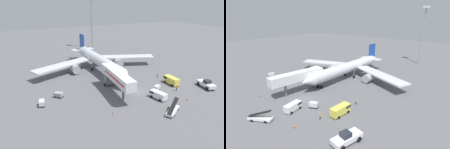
# 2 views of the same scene
# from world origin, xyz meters

# --- Properties ---
(ground_plane) EXTENTS (300.00, 300.00, 0.00)m
(ground_plane) POSITION_xyz_m (0.00, 0.00, 0.00)
(ground_plane) COLOR slate
(airplane_at_gate) EXTENTS (47.70, 43.71, 11.08)m
(airplane_at_gate) POSITION_xyz_m (-2.50, 22.85, 3.95)
(airplane_at_gate) COLOR silver
(airplane_at_gate) RESTS_ON ground
(jet_bridge) EXTENTS (5.09, 17.75, 6.65)m
(jet_bridge) POSITION_xyz_m (-5.97, 2.34, 4.90)
(jet_bridge) COLOR silver
(jet_bridge) RESTS_ON ground
(pushback_tug) EXTENTS (3.72, 6.58, 2.46)m
(pushback_tug) POSITION_xyz_m (19.73, -7.18, 1.14)
(pushback_tug) COLOR white
(pushback_tug) RESTS_ON ground
(belt_loader_truck) EXTENTS (5.71, 4.35, 2.86)m
(belt_loader_truck) POSITION_xyz_m (0.21, -14.10, 0.74)
(belt_loader_truck) COLOR white
(belt_loader_truck) RESTS_ON ground
(service_van_far_left) EXTENTS (2.68, 5.00, 1.97)m
(service_van_far_left) POSITION_xyz_m (2.06, -6.41, 1.13)
(service_van_far_left) COLOR white
(service_van_far_left) RESTS_ON ground
(service_van_far_center) EXTENTS (2.51, 5.57, 2.25)m
(service_van_far_center) POSITION_xyz_m (12.40, -0.05, 1.28)
(service_van_far_center) COLOR #E5DB4C
(service_van_far_center) RESTS_ON ground
(baggage_cart_mid_center) EXTENTS (1.71, 2.42, 1.51)m
(baggage_cart_mid_center) POSITION_xyz_m (-26.25, 3.60, 0.83)
(baggage_cart_mid_center) COLOR #38383D
(baggage_cart_mid_center) RESTS_ON ground
(baggage_cart_near_left) EXTENTS (2.55, 2.06, 1.56)m
(baggage_cart_near_left) POSITION_xyz_m (5.06, -2.21, 0.86)
(baggage_cart_near_left) COLOR #38383D
(baggage_cart_near_left) RESTS_ON ground
(baggage_cart_mid_left) EXTENTS (2.61, 2.68, 1.38)m
(baggage_cart_mid_left) POSITION_xyz_m (-21.27, 6.59, 0.77)
(baggage_cart_mid_left) COLOR #38383D
(baggage_cart_mid_left) RESTS_ON ground
(ground_crew_worker_foreground) EXTENTS (0.40, 0.40, 1.72)m
(ground_crew_worker_foreground) POSITION_xyz_m (10.19, -4.89, 0.91)
(ground_crew_worker_foreground) COLOR #1E2333
(ground_crew_worker_foreground) RESTS_ON ground
(ground_crew_worker_midground) EXTENTS (0.35, 0.35, 1.61)m
(ground_crew_worker_midground) POSITION_xyz_m (12.35, 6.46, 0.85)
(ground_crew_worker_midground) COLOR #1E2333
(ground_crew_worker_midground) RESTS_ON ground
(safety_cone_alpha) EXTENTS (0.47, 0.47, 0.71)m
(safety_cone_alpha) POSITION_xyz_m (8.34, -10.69, 0.35)
(safety_cone_alpha) COLOR black
(safety_cone_alpha) RESTS_ON ground
(safety_cone_bravo) EXTENTS (0.43, 0.43, 0.66)m
(safety_cone_bravo) POSITION_xyz_m (-12.34, -8.01, 0.33)
(safety_cone_bravo) COLOR black
(safety_cone_bravo) RESTS_ON ground
(apron_light_mast) EXTENTS (2.40, 2.40, 27.22)m
(apron_light_mast) POSITION_xyz_m (11.63, 61.99, 18.72)
(apron_light_mast) COLOR #93969B
(apron_light_mast) RESTS_ON ground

